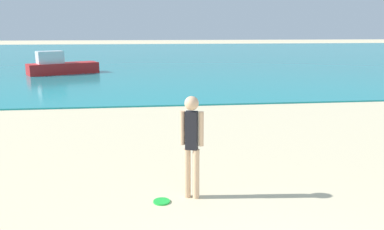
% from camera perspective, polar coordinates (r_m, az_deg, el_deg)
% --- Properties ---
extents(water, '(160.00, 60.00, 0.06)m').
position_cam_1_polar(water, '(44.02, -5.60, 8.95)').
color(water, teal).
rests_on(water, ground).
extents(person_standing, '(0.38, 0.23, 1.74)m').
position_cam_1_polar(person_standing, '(6.34, -0.06, -3.91)').
color(person_standing, '#DDAD84').
rests_on(person_standing, ground).
extents(frisbee, '(0.28, 0.28, 0.03)m').
position_cam_1_polar(frisbee, '(6.53, -4.52, -12.65)').
color(frisbee, green).
rests_on(frisbee, ground).
extents(boat_near, '(4.36, 3.04, 1.43)m').
position_cam_1_polar(boat_near, '(25.52, -18.92, 6.89)').
color(boat_near, red).
rests_on(boat_near, water).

